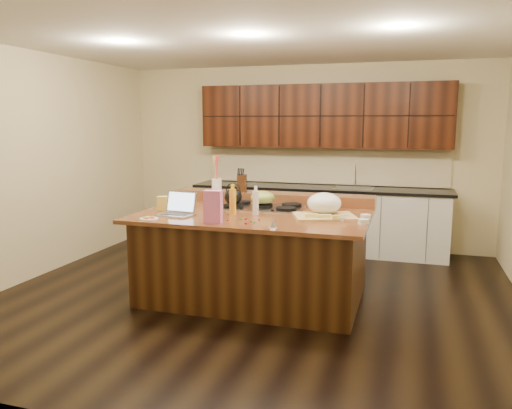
% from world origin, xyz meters
% --- Properties ---
extents(room, '(5.52, 5.02, 2.72)m').
position_xyz_m(room, '(0.00, 0.00, 1.35)').
color(room, black).
rests_on(room, ground).
extents(island, '(2.40, 1.60, 0.92)m').
position_xyz_m(island, '(0.00, 0.00, 0.46)').
color(island, black).
rests_on(island, ground).
extents(back_ledge, '(2.40, 0.30, 0.12)m').
position_xyz_m(back_ledge, '(0.00, 0.70, 0.98)').
color(back_ledge, black).
rests_on(back_ledge, island).
extents(cooktop, '(0.92, 0.52, 0.05)m').
position_xyz_m(cooktop, '(0.00, 0.30, 0.94)').
color(cooktop, gray).
rests_on(cooktop, island).
extents(back_counter, '(3.70, 0.66, 2.40)m').
position_xyz_m(back_counter, '(0.30, 2.23, 0.98)').
color(back_counter, silver).
rests_on(back_counter, ground).
extents(kettle, '(0.26, 0.26, 0.18)m').
position_xyz_m(kettle, '(-0.30, 0.17, 1.05)').
color(kettle, black).
rests_on(kettle, cooktop).
extents(green_bowl, '(0.29, 0.29, 0.15)m').
position_xyz_m(green_bowl, '(0.00, 0.30, 1.04)').
color(green_bowl, olive).
rests_on(green_bowl, cooktop).
extents(laptop, '(0.37, 0.31, 0.24)m').
position_xyz_m(laptop, '(-0.72, -0.35, 0.98)').
color(laptop, '#B7B7BC').
rests_on(laptop, island).
extents(oil_bottle, '(0.09, 0.09, 0.27)m').
position_xyz_m(oil_bottle, '(-0.17, -0.19, 1.06)').
color(oil_bottle, gold).
rests_on(oil_bottle, island).
extents(vinegar_bottle, '(0.07, 0.07, 0.25)m').
position_xyz_m(vinegar_bottle, '(0.04, -0.11, 1.04)').
color(vinegar_bottle, silver).
rests_on(vinegar_bottle, island).
extents(wooden_tray, '(0.71, 0.62, 0.24)m').
position_xyz_m(wooden_tray, '(0.74, -0.00, 1.03)').
color(wooden_tray, tan).
rests_on(wooden_tray, island).
extents(ramekin_a, '(0.12, 0.12, 0.04)m').
position_xyz_m(ramekin_a, '(1.15, -0.25, 0.94)').
color(ramekin_a, white).
rests_on(ramekin_a, island).
extents(ramekin_b, '(0.11, 0.11, 0.04)m').
position_xyz_m(ramekin_b, '(0.93, -0.18, 0.94)').
color(ramekin_b, white).
rests_on(ramekin_b, island).
extents(ramekin_c, '(0.13, 0.13, 0.04)m').
position_xyz_m(ramekin_c, '(1.15, -0.00, 0.94)').
color(ramekin_c, white).
rests_on(ramekin_c, island).
extents(strainer_bowl, '(0.30, 0.30, 0.09)m').
position_xyz_m(strainer_bowl, '(0.65, 0.43, 0.97)').
color(strainer_bowl, '#996B3F').
rests_on(strainer_bowl, island).
extents(kitchen_timer, '(0.10, 0.10, 0.07)m').
position_xyz_m(kitchen_timer, '(0.38, -0.65, 0.96)').
color(kitchen_timer, silver).
rests_on(kitchen_timer, island).
extents(pink_bag, '(0.17, 0.10, 0.31)m').
position_xyz_m(pink_bag, '(-0.21, -0.63, 1.08)').
color(pink_bag, pink).
rests_on(pink_bag, island).
extents(candy_plate, '(0.22, 0.22, 0.01)m').
position_xyz_m(candy_plate, '(-0.89, -0.65, 0.93)').
color(candy_plate, white).
rests_on(candy_plate, island).
extents(package_box, '(0.13, 0.11, 0.16)m').
position_xyz_m(package_box, '(-0.98, -0.18, 1.00)').
color(package_box, '#E8CA52').
rests_on(package_box, island).
extents(utensil_crock, '(0.16, 0.16, 0.14)m').
position_xyz_m(utensil_crock, '(-0.70, 0.70, 1.11)').
color(utensil_crock, white).
rests_on(utensil_crock, back_ledge).
extents(knife_block, '(0.13, 0.18, 0.20)m').
position_xyz_m(knife_block, '(-0.38, 0.70, 1.14)').
color(knife_block, black).
rests_on(knife_block, back_ledge).
extents(gumdrop_0, '(0.02, 0.02, 0.02)m').
position_xyz_m(gumdrop_0, '(0.10, -0.60, 0.93)').
color(gumdrop_0, red).
rests_on(gumdrop_0, island).
extents(gumdrop_1, '(0.02, 0.02, 0.02)m').
position_xyz_m(gumdrop_1, '(-0.22, -0.48, 0.93)').
color(gumdrop_1, '#198C26').
rests_on(gumdrop_1, island).
extents(gumdrop_2, '(0.02, 0.02, 0.02)m').
position_xyz_m(gumdrop_2, '(-0.11, -0.51, 0.93)').
color(gumdrop_2, red).
rests_on(gumdrop_2, island).
extents(gumdrop_3, '(0.02, 0.02, 0.02)m').
position_xyz_m(gumdrop_3, '(-0.20, -0.48, 0.93)').
color(gumdrop_3, '#198C26').
rests_on(gumdrop_3, island).
extents(gumdrop_4, '(0.02, 0.02, 0.02)m').
position_xyz_m(gumdrop_4, '(0.03, -0.40, 0.93)').
color(gumdrop_4, red).
rests_on(gumdrop_4, island).
extents(gumdrop_5, '(0.02, 0.02, 0.02)m').
position_xyz_m(gumdrop_5, '(0.16, -0.53, 0.93)').
color(gumdrop_5, '#198C26').
rests_on(gumdrop_5, island).
extents(gumdrop_6, '(0.02, 0.02, 0.02)m').
position_xyz_m(gumdrop_6, '(0.17, -0.38, 0.93)').
color(gumdrop_6, red).
rests_on(gumdrop_6, island).
extents(gumdrop_7, '(0.02, 0.02, 0.02)m').
position_xyz_m(gumdrop_7, '(-0.01, -0.41, 0.93)').
color(gumdrop_7, '#198C26').
rests_on(gumdrop_7, island).
extents(gumdrop_8, '(0.02, 0.02, 0.02)m').
position_xyz_m(gumdrop_8, '(0.13, -0.50, 0.93)').
color(gumdrop_8, red).
rests_on(gumdrop_8, island).
extents(gumdrop_9, '(0.02, 0.02, 0.02)m').
position_xyz_m(gumdrop_9, '(-0.24, -0.51, 0.93)').
color(gumdrop_9, '#198C26').
rests_on(gumdrop_9, island).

